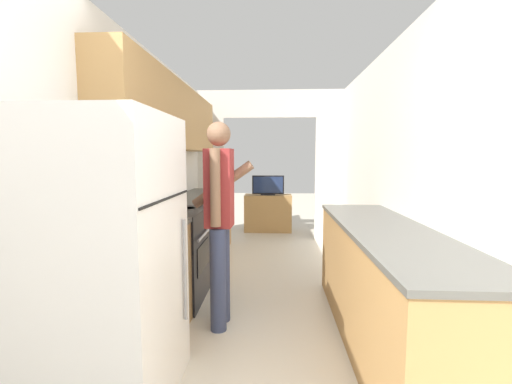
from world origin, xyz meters
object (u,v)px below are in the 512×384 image
person (220,218)px  tv_cabinet (268,213)px  television (268,186)px  refrigerator (105,261)px  range_oven (171,255)px

person → tv_cabinet: person is taller
person → television: person is taller
tv_cabinet → person: bearing=-95.0°
person → tv_cabinet: bearing=-2.4°
person → television: bearing=-2.5°
refrigerator → tv_cabinet: (0.82, 4.58, -0.47)m
refrigerator → person: (0.50, 0.90, 0.09)m
refrigerator → television: size_ratio=2.76×
refrigerator → tv_cabinet: size_ratio=1.86×
refrigerator → television: (0.82, 4.54, 0.05)m
television → refrigerator: bearing=-100.3°
person → refrigerator: bearing=153.6°
refrigerator → range_oven: refrigerator is taller
refrigerator → television: 4.62m
range_oven → tv_cabinet: size_ratio=1.17×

